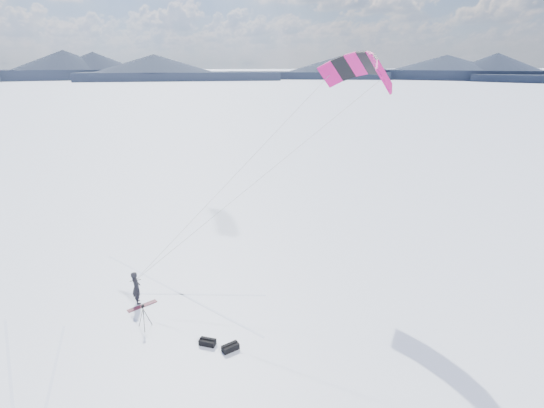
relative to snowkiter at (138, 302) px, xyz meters
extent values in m
plane|color=white|center=(0.57, -2.54, 0.00)|extent=(1800.00, 1800.00, 0.00)
cube|color=black|center=(188.66, 256.35, 2.31)|extent=(147.80, 124.57, 4.62)
cone|color=black|center=(188.66, 256.35, 4.62)|extent=(89.40, 89.40, 8.00)
cube|color=black|center=(99.45, 301.80, 2.31)|extent=(156.56, 89.15, 4.62)
cone|color=black|center=(99.45, 301.80, 4.62)|extent=(80.64, 80.64, 8.00)
cube|color=black|center=(0.57, 317.46, 2.31)|extent=(150.00, 45.00, 4.62)
cone|color=black|center=(0.57, 317.46, 4.62)|extent=(64.00, 64.00, 8.00)
cube|color=black|center=(-98.32, 301.80, 2.31)|extent=(156.56, 89.15, 4.62)
cone|color=black|center=(-98.32, 301.80, 4.62)|extent=(80.64, 80.64, 8.00)
cube|color=silver|center=(-2.73, -4.24, 0.00)|extent=(3.52, 7.29, 0.01)
cube|color=silver|center=(-1.03, -1.94, 0.00)|extent=(6.45, 7.79, 0.01)
cube|color=silver|center=(0.67, 0.36, 0.00)|extent=(11.66, 3.07, 0.01)
imported|color=black|center=(0.00, 0.00, 0.00)|extent=(0.62, 0.76, 1.78)
cube|color=maroon|center=(0.24, -0.39, 0.02)|extent=(1.46, 0.97, 0.04)
cylinder|color=black|center=(0.72, -2.12, 0.52)|extent=(0.33, 0.22, 1.05)
cylinder|color=black|center=(0.43, -2.14, 0.52)|extent=(0.34, 0.20, 1.05)
cylinder|color=black|center=(0.58, -2.39, 0.52)|extent=(0.04, 0.37, 1.05)
cylinder|color=black|center=(0.58, -2.22, 0.88)|extent=(0.03, 0.03, 0.33)
cube|color=black|center=(0.58, -2.22, 1.10)|extent=(0.09, 0.09, 0.05)
cube|color=black|center=(0.58, -2.22, 1.19)|extent=(0.15, 0.14, 0.10)
cylinder|color=black|center=(0.58, -2.13, 1.19)|extent=(0.07, 0.10, 0.07)
cube|color=black|center=(4.36, -4.52, 0.14)|extent=(0.81, 0.60, 0.28)
cylinder|color=black|center=(4.36, -4.52, 0.29)|extent=(0.67, 0.33, 0.07)
cube|color=black|center=(3.40, -3.98, 0.13)|extent=(0.80, 0.63, 0.27)
cylinder|color=black|center=(3.40, -3.98, 0.29)|extent=(0.65, 0.37, 0.08)
cube|color=#D20E6E|center=(12.18, -0.83, 11.11)|extent=(1.34, 0.99, 1.55)
cube|color=black|center=(12.47, 0.00, 11.44)|extent=(1.18, 1.08, 1.43)
cube|color=#D20E6E|center=(12.59, 0.93, 11.65)|extent=(1.00, 1.11, 1.30)
cube|color=black|center=(12.53, 1.89, 11.73)|extent=(1.11, 1.11, 1.16)
cube|color=#D20E6E|center=(12.30, 2.83, 11.65)|extent=(1.28, 1.08, 1.30)
cube|color=black|center=(11.91, 3.69, 11.44)|extent=(1.42, 1.00, 1.43)
cube|color=#D20E6E|center=(11.39, 4.39, 11.11)|extent=(1.54, 0.86, 1.55)
cylinder|color=gray|center=(6.09, -0.42, 6.21)|extent=(12.20, 0.85, 9.81)
cylinder|color=gray|center=(5.70, 2.20, 6.21)|extent=(11.41, 4.42, 9.81)
cylinder|color=black|center=(0.00, 0.00, 1.31)|extent=(0.55, 0.11, 0.03)
camera|label=1|loc=(3.45, -18.51, 11.70)|focal=26.00mm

